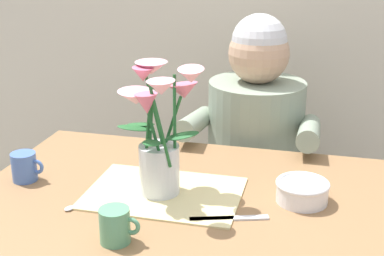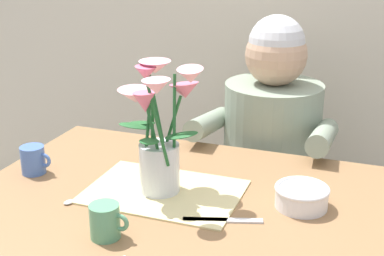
{
  "view_description": "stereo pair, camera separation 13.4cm",
  "coord_description": "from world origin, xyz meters",
  "px_view_note": "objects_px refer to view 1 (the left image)",
  "views": [
    {
      "loc": [
        0.27,
        -1.18,
        1.37
      ],
      "look_at": [
        -0.03,
        0.05,
        0.92
      ],
      "focal_mm": 49.84,
      "sensor_mm": 36.0,
      "label": 1
    },
    {
      "loc": [
        0.4,
        -1.14,
        1.37
      ],
      "look_at": [
        -0.03,
        0.05,
        0.92
      ],
      "focal_mm": 49.84,
      "sensor_mm": 36.0,
      "label": 2
    }
  ],
  "objects_px": {
    "dinner_knife": "(229,218)",
    "tea_cup": "(116,226)",
    "flower_vase": "(159,131)",
    "seated_person": "(254,171)",
    "ceramic_bowl": "(302,191)",
    "coffee_cup": "(25,167)"
  },
  "relations": [
    {
      "from": "ceramic_bowl",
      "to": "coffee_cup",
      "type": "xyz_separation_m",
      "value": [
        -0.75,
        -0.06,
        0.01
      ]
    },
    {
      "from": "flower_vase",
      "to": "tea_cup",
      "type": "bearing_deg",
      "value": -95.35
    },
    {
      "from": "ceramic_bowl",
      "to": "dinner_knife",
      "type": "bearing_deg",
      "value": -140.1
    },
    {
      "from": "coffee_cup",
      "to": "dinner_knife",
      "type": "bearing_deg",
      "value": -7.66
    },
    {
      "from": "flower_vase",
      "to": "tea_cup",
      "type": "xyz_separation_m",
      "value": [
        -0.02,
        -0.25,
        -0.14
      ]
    },
    {
      "from": "seated_person",
      "to": "dinner_knife",
      "type": "relative_size",
      "value": 5.97
    },
    {
      "from": "seated_person",
      "to": "ceramic_bowl",
      "type": "distance_m",
      "value": 0.62
    },
    {
      "from": "tea_cup",
      "to": "dinner_knife",
      "type": "bearing_deg",
      "value": 35.02
    },
    {
      "from": "flower_vase",
      "to": "ceramic_bowl",
      "type": "height_order",
      "value": "flower_vase"
    },
    {
      "from": "ceramic_bowl",
      "to": "dinner_knife",
      "type": "distance_m",
      "value": 0.21
    },
    {
      "from": "flower_vase",
      "to": "ceramic_bowl",
      "type": "xyz_separation_m",
      "value": [
        0.36,
        0.04,
        -0.15
      ]
    },
    {
      "from": "seated_person",
      "to": "tea_cup",
      "type": "xyz_separation_m",
      "value": [
        -0.2,
        -0.84,
        0.22
      ]
    },
    {
      "from": "flower_vase",
      "to": "coffee_cup",
      "type": "distance_m",
      "value": 0.41
    },
    {
      "from": "flower_vase",
      "to": "ceramic_bowl",
      "type": "relative_size",
      "value": 2.51
    },
    {
      "from": "coffee_cup",
      "to": "flower_vase",
      "type": "bearing_deg",
      "value": 1.92
    },
    {
      "from": "ceramic_bowl",
      "to": "tea_cup",
      "type": "height_order",
      "value": "tea_cup"
    },
    {
      "from": "seated_person",
      "to": "flower_vase",
      "type": "bearing_deg",
      "value": -103.06
    },
    {
      "from": "flower_vase",
      "to": "tea_cup",
      "type": "relative_size",
      "value": 3.68
    },
    {
      "from": "dinner_knife",
      "to": "tea_cup",
      "type": "xyz_separation_m",
      "value": [
        -0.22,
        -0.16,
        0.04
      ]
    },
    {
      "from": "seated_person",
      "to": "tea_cup",
      "type": "relative_size",
      "value": 12.2
    },
    {
      "from": "dinner_knife",
      "to": "coffee_cup",
      "type": "bearing_deg",
      "value": 154.65
    },
    {
      "from": "dinner_knife",
      "to": "tea_cup",
      "type": "height_order",
      "value": "tea_cup"
    }
  ]
}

